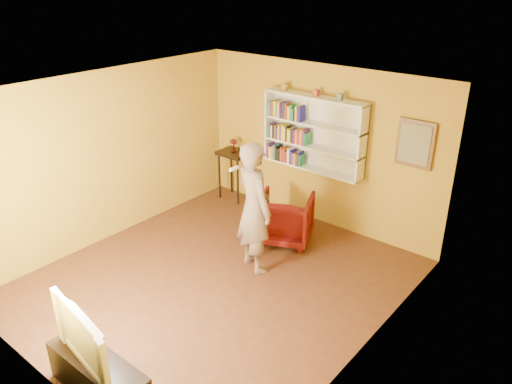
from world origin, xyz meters
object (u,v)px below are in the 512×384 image
television (92,335)px  armchair (285,218)px  person (254,208)px  tv_cabinet (99,377)px  bookshelf (315,133)px  ruby_lustre (234,143)px  console_table (234,160)px

television → armchair: bearing=105.7°
person → tv_cabinet: person is taller
armchair → person: person is taller
person → armchair: bearing=-60.9°
tv_cabinet → television: (0.00, 0.00, 0.55)m
person → television: bearing=117.0°
armchair → television: bearing=72.2°
armchair → person: 1.11m
bookshelf → tv_cabinet: (0.48, -4.66, -1.37)m
ruby_lustre → television: 4.99m
bookshelf → television: 4.76m
ruby_lustre → tv_cabinet: bearing=-64.7°
bookshelf → person: bookshelf is taller
tv_cabinet → television: bearing=0.0°
bookshelf → ruby_lustre: 1.72m
armchair → ruby_lustre: bearing=-46.4°
television → console_table: bearing=124.5°
ruby_lustre → armchair: (1.69, -0.69, -0.73)m
ruby_lustre → tv_cabinet: 5.06m
armchair → television: (0.44, -3.81, 0.39)m
bookshelf → ruby_lustre: size_ratio=7.53×
bookshelf → ruby_lustre: bearing=-174.5°
tv_cabinet → television: television is taller
television → person: bearing=105.2°
armchair → bookshelf: bearing=-111.4°
armchair → person: size_ratio=0.44×
console_table → person: size_ratio=0.49×
console_table → ruby_lustre: bearing=-66.8°
bookshelf → ruby_lustre: bookshelf is taller
console_table → tv_cabinet: console_table is taller
console_table → armchair: (1.69, -0.69, -0.39)m
console_table → person: bearing=-41.7°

